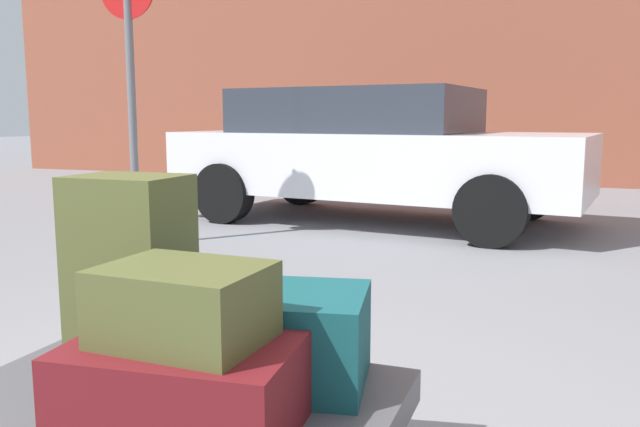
{
  "coord_description": "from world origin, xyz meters",
  "views": [
    {
      "loc": [
        0.99,
        -1.49,
        1.12
      ],
      "look_at": [
        0.0,
        1.2,
        0.69
      ],
      "focal_mm": 36.31,
      "sensor_mm": 36.0,
      "label": 1
    }
  ],
  "objects_px": {
    "luggage_cart": "(175,416)",
    "parked_car": "(373,151)",
    "suitcase_teal_rear_left": "(279,337)",
    "no_parking_sign": "(131,72)",
    "suitcase_olive_stacked_top": "(131,270)",
    "duffel_bag_olive_topmost_pile": "(184,304)",
    "suitcase_maroon_front_right": "(187,384)"
  },
  "relations": [
    {
      "from": "suitcase_olive_stacked_top",
      "to": "duffel_bag_olive_topmost_pile",
      "type": "distance_m",
      "value": 0.53
    },
    {
      "from": "suitcase_teal_rear_left",
      "to": "duffel_bag_olive_topmost_pile",
      "type": "relative_size",
      "value": 1.29
    },
    {
      "from": "luggage_cart",
      "to": "suitcase_olive_stacked_top",
      "type": "xyz_separation_m",
      "value": [
        -0.26,
        0.18,
        0.37
      ]
    },
    {
      "from": "parked_car",
      "to": "suitcase_olive_stacked_top",
      "type": "bearing_deg",
      "value": -82.97
    },
    {
      "from": "suitcase_teal_rear_left",
      "to": "duffel_bag_olive_topmost_pile",
      "type": "xyz_separation_m",
      "value": [
        -0.1,
        -0.34,
        0.18
      ]
    },
    {
      "from": "suitcase_teal_rear_left",
      "to": "no_parking_sign",
      "type": "distance_m",
      "value": 4.19
    },
    {
      "from": "luggage_cart",
      "to": "parked_car",
      "type": "bearing_deg",
      "value": 99.59
    },
    {
      "from": "suitcase_teal_rear_left",
      "to": "parked_car",
      "type": "xyz_separation_m",
      "value": [
        -1.14,
        5.08,
        0.28
      ]
    },
    {
      "from": "suitcase_maroon_front_right",
      "to": "duffel_bag_olive_topmost_pile",
      "type": "relative_size",
      "value": 1.43
    },
    {
      "from": "luggage_cart",
      "to": "suitcase_teal_rear_left",
      "type": "bearing_deg",
      "value": 36.28
    },
    {
      "from": "suitcase_olive_stacked_top",
      "to": "suitcase_teal_rear_left",
      "type": "bearing_deg",
      "value": 0.3
    },
    {
      "from": "suitcase_maroon_front_right",
      "to": "parked_car",
      "type": "xyz_separation_m",
      "value": [
        -1.03,
        5.42,
        0.31
      ]
    },
    {
      "from": "luggage_cart",
      "to": "parked_car",
      "type": "xyz_separation_m",
      "value": [
        -0.89,
        5.26,
        0.49
      ]
    },
    {
      "from": "parked_car",
      "to": "duffel_bag_olive_topmost_pile",
      "type": "bearing_deg",
      "value": -79.21
    },
    {
      "from": "duffel_bag_olive_topmost_pile",
      "to": "no_parking_sign",
      "type": "bearing_deg",
      "value": 129.78
    },
    {
      "from": "suitcase_maroon_front_right",
      "to": "suitcase_olive_stacked_top",
      "type": "relative_size",
      "value": 0.94
    },
    {
      "from": "suitcase_olive_stacked_top",
      "to": "parked_car",
      "type": "relative_size",
      "value": 0.13
    },
    {
      "from": "suitcase_maroon_front_right",
      "to": "parked_car",
      "type": "bearing_deg",
      "value": 95.34
    },
    {
      "from": "suitcase_teal_rear_left",
      "to": "duffel_bag_olive_topmost_pile",
      "type": "distance_m",
      "value": 0.4
    },
    {
      "from": "luggage_cart",
      "to": "duffel_bag_olive_topmost_pile",
      "type": "bearing_deg",
      "value": -48.27
    },
    {
      "from": "duffel_bag_olive_topmost_pile",
      "to": "suitcase_olive_stacked_top",
      "type": "bearing_deg",
      "value": 142.33
    },
    {
      "from": "luggage_cart",
      "to": "no_parking_sign",
      "type": "height_order",
      "value": "no_parking_sign"
    },
    {
      "from": "duffel_bag_olive_topmost_pile",
      "to": "suitcase_maroon_front_right",
      "type": "bearing_deg",
      "value": 0.0
    },
    {
      "from": "parked_car",
      "to": "no_parking_sign",
      "type": "relative_size",
      "value": 1.85
    },
    {
      "from": "suitcase_olive_stacked_top",
      "to": "parked_car",
      "type": "bearing_deg",
      "value": 96.75
    },
    {
      "from": "luggage_cart",
      "to": "parked_car",
      "type": "distance_m",
      "value": 5.36
    },
    {
      "from": "suitcase_olive_stacked_top",
      "to": "suitcase_teal_rear_left",
      "type": "xyz_separation_m",
      "value": [
        0.51,
        0.01,
        -0.16
      ]
    },
    {
      "from": "luggage_cart",
      "to": "suitcase_maroon_front_right",
      "type": "height_order",
      "value": "suitcase_maroon_front_right"
    },
    {
      "from": "suitcase_olive_stacked_top",
      "to": "duffel_bag_olive_topmost_pile",
      "type": "height_order",
      "value": "suitcase_olive_stacked_top"
    },
    {
      "from": "suitcase_teal_rear_left",
      "to": "no_parking_sign",
      "type": "xyz_separation_m",
      "value": [
        -2.71,
        3.03,
        1.02
      ]
    },
    {
      "from": "luggage_cart",
      "to": "suitcase_olive_stacked_top",
      "type": "bearing_deg",
      "value": 146.02
    },
    {
      "from": "suitcase_maroon_front_right",
      "to": "no_parking_sign",
      "type": "xyz_separation_m",
      "value": [
        -2.6,
        3.38,
        1.05
      ]
    }
  ]
}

